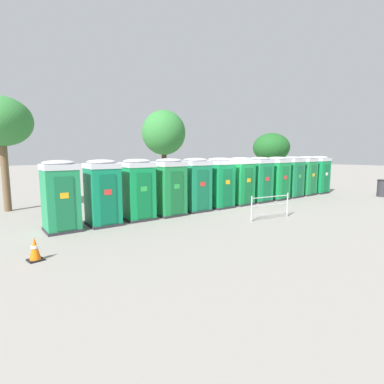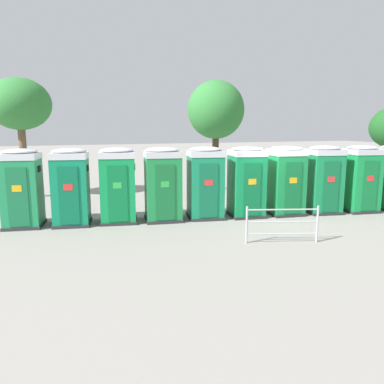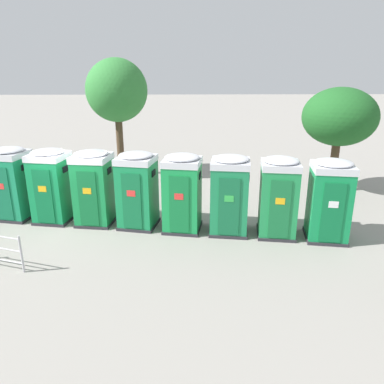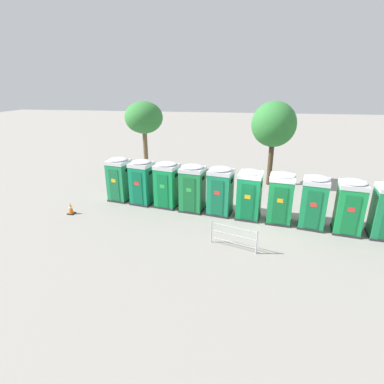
{
  "view_description": "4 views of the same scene",
  "coord_description": "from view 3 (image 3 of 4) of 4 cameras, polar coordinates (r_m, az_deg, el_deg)",
  "views": [
    {
      "loc": [
        -12.77,
        -9.15,
        2.82
      ],
      "look_at": [
        -2.49,
        0.36,
        0.94
      ],
      "focal_mm": 28.0,
      "sensor_mm": 36.0,
      "label": 1
    },
    {
      "loc": [
        -7.46,
        -11.67,
        3.2
      ],
      "look_at": [
        -2.74,
        0.4,
        0.96
      ],
      "focal_mm": 35.0,
      "sensor_mm": 36.0,
      "label": 2
    },
    {
      "loc": [
        3.77,
        -12.23,
        5.17
      ],
      "look_at": [
        4.03,
        -0.84,
        1.31
      ],
      "focal_mm": 35.0,
      "sensor_mm": 36.0,
      "label": 3
    },
    {
      "loc": [
        -1.27,
        -14.36,
        6.53
      ],
      "look_at": [
        -3.79,
        0.59,
        1.03
      ],
      "focal_mm": 28.0,
      "sensor_mm": 36.0,
      "label": 4
    }
  ],
  "objects": [
    {
      "name": "portapotty_7",
      "position": [
        12.47,
        -8.32,
        0.35
      ],
      "size": [
        1.42,
        1.43,
        2.54
      ],
      "color": "#2D2D33",
      "rests_on": "ground"
    },
    {
      "name": "portapotty_11",
      "position": [
        12.15,
        20.17,
        -1.14
      ],
      "size": [
        1.39,
        1.38,
        2.54
      ],
      "color": "#2D2D33",
      "rests_on": "ground"
    },
    {
      "name": "portapotty_5",
      "position": [
        13.65,
        -20.62,
        0.94
      ],
      "size": [
        1.36,
        1.38,
        2.54
      ],
      "color": "#2D2D33",
      "rests_on": "ground"
    },
    {
      "name": "ground_plane",
      "position": [
        13.8,
        -17.09,
        -4.16
      ],
      "size": [
        120.0,
        120.0,
        0.0
      ],
      "primitive_type": "plane",
      "color": "gray"
    },
    {
      "name": "portapotty_8",
      "position": [
        12.07,
        -1.49,
        -0.09
      ],
      "size": [
        1.37,
        1.39,
        2.54
      ],
      "color": "#2D2D33",
      "rests_on": "ground"
    },
    {
      "name": "portapotty_6",
      "position": [
        13.0,
        -14.72,
        0.69
      ],
      "size": [
        1.35,
        1.36,
        2.54
      ],
      "color": "#2D2D33",
      "rests_on": "ground"
    },
    {
      "name": "portapotty_10",
      "position": [
        11.98,
        13.01,
        -0.71
      ],
      "size": [
        1.33,
        1.36,
        2.54
      ],
      "color": "#2D2D33",
      "rests_on": "ground"
    },
    {
      "name": "street_tree_2",
      "position": [
        18.34,
        -11.39,
        14.84
      ],
      "size": [
        2.85,
        2.85,
        5.53
      ],
      "color": "#4C3826",
      "rests_on": "ground"
    },
    {
      "name": "portapotty_9",
      "position": [
        11.94,
        5.74,
        -0.38
      ],
      "size": [
        1.37,
        1.36,
        2.54
      ],
      "color": "#2D2D33",
      "rests_on": "ground"
    },
    {
      "name": "portapotty_4",
      "position": [
        14.49,
        -25.79,
        1.24
      ],
      "size": [
        1.44,
        1.42,
        2.54
      ],
      "color": "#2D2D33",
      "rests_on": "ground"
    },
    {
      "name": "street_tree_0",
      "position": [
        16.69,
        21.57,
        10.53
      ],
      "size": [
        3.01,
        3.01,
        4.37
      ],
      "color": "#4C3826",
      "rests_on": "ground"
    }
  ]
}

